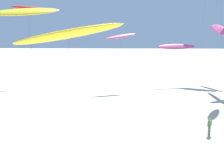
{
  "coord_description": "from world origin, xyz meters",
  "views": [
    {
      "loc": [
        2.04,
        0.89,
        9.83
      ],
      "look_at": [
        1.3,
        25.79,
        6.0
      ],
      "focal_mm": 43.28,
      "sensor_mm": 36.0,
      "label": 1
    }
  ],
  "objects_px": {
    "flying_kite_10": "(29,8)",
    "flying_kite_4": "(177,47)",
    "flying_kite_8": "(121,36)",
    "flying_kite_5": "(220,30)",
    "flying_kite_7": "(26,12)",
    "person_mid_field": "(209,126)",
    "flying_kite_3": "(71,33)"
  },
  "relations": [
    {
      "from": "flying_kite_5",
      "to": "flying_kite_8",
      "type": "xyz_separation_m",
      "value": [
        -16.51,
        0.06,
        -1.09
      ]
    },
    {
      "from": "flying_kite_7",
      "to": "flying_kite_10",
      "type": "xyz_separation_m",
      "value": [
        -8.44,
        26.37,
        2.52
      ]
    },
    {
      "from": "flying_kite_4",
      "to": "person_mid_field",
      "type": "bearing_deg",
      "value": -94.31
    },
    {
      "from": "flying_kite_7",
      "to": "flying_kite_10",
      "type": "bearing_deg",
      "value": 107.76
    },
    {
      "from": "flying_kite_3",
      "to": "flying_kite_8",
      "type": "height_order",
      "value": "flying_kite_3"
    },
    {
      "from": "flying_kite_4",
      "to": "flying_kite_8",
      "type": "bearing_deg",
      "value": -158.32
    },
    {
      "from": "flying_kite_8",
      "to": "person_mid_field",
      "type": "distance_m",
      "value": 24.27
    },
    {
      "from": "flying_kite_3",
      "to": "person_mid_field",
      "type": "distance_m",
      "value": 16.68
    },
    {
      "from": "flying_kite_5",
      "to": "person_mid_field",
      "type": "height_order",
      "value": "flying_kite_5"
    },
    {
      "from": "flying_kite_3",
      "to": "flying_kite_8",
      "type": "relative_size",
      "value": 1.11
    },
    {
      "from": "flying_kite_3",
      "to": "flying_kite_7",
      "type": "height_order",
      "value": "flying_kite_7"
    },
    {
      "from": "person_mid_field",
      "to": "flying_kite_3",
      "type": "bearing_deg",
      "value": -143.73
    },
    {
      "from": "flying_kite_3",
      "to": "flying_kite_4",
      "type": "bearing_deg",
      "value": 68.44
    },
    {
      "from": "flying_kite_4",
      "to": "flying_kite_8",
      "type": "height_order",
      "value": "flying_kite_8"
    },
    {
      "from": "flying_kite_3",
      "to": "person_mid_field",
      "type": "height_order",
      "value": "flying_kite_3"
    },
    {
      "from": "flying_kite_5",
      "to": "flying_kite_10",
      "type": "distance_m",
      "value": 34.69
    },
    {
      "from": "flying_kite_4",
      "to": "flying_kite_7",
      "type": "relative_size",
      "value": 0.78
    },
    {
      "from": "flying_kite_5",
      "to": "flying_kite_3",
      "type": "bearing_deg",
      "value": -123.41
    },
    {
      "from": "flying_kite_3",
      "to": "flying_kite_5",
      "type": "bearing_deg",
      "value": 56.59
    },
    {
      "from": "flying_kite_3",
      "to": "flying_kite_8",
      "type": "xyz_separation_m",
      "value": [
        3.06,
        29.73,
        -0.78
      ]
    },
    {
      "from": "flying_kite_4",
      "to": "flying_kite_8",
      "type": "distance_m",
      "value": 11.27
    },
    {
      "from": "flying_kite_3",
      "to": "person_mid_field",
      "type": "bearing_deg",
      "value": 36.27
    },
    {
      "from": "flying_kite_4",
      "to": "flying_kite_8",
      "type": "xyz_separation_m",
      "value": [
        -10.31,
        -4.1,
        1.98
      ]
    },
    {
      "from": "flying_kite_5",
      "to": "flying_kite_7",
      "type": "distance_m",
      "value": 32.67
    },
    {
      "from": "flying_kite_3",
      "to": "flying_kite_4",
      "type": "relative_size",
      "value": 1.11
    },
    {
      "from": "flying_kite_4",
      "to": "flying_kite_8",
      "type": "relative_size",
      "value": 1.0
    },
    {
      "from": "flying_kite_4",
      "to": "flying_kite_7",
      "type": "distance_m",
      "value": 31.55
    },
    {
      "from": "flying_kite_3",
      "to": "flying_kite_10",
      "type": "distance_m",
      "value": 38.69
    },
    {
      "from": "flying_kite_8",
      "to": "flying_kite_10",
      "type": "bearing_deg",
      "value": 161.21
    },
    {
      "from": "flying_kite_5",
      "to": "flying_kite_10",
      "type": "height_order",
      "value": "flying_kite_10"
    },
    {
      "from": "flying_kite_3",
      "to": "flying_kite_8",
      "type": "distance_m",
      "value": 29.9
    },
    {
      "from": "flying_kite_10",
      "to": "flying_kite_4",
      "type": "bearing_deg",
      "value": -3.77
    }
  ]
}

